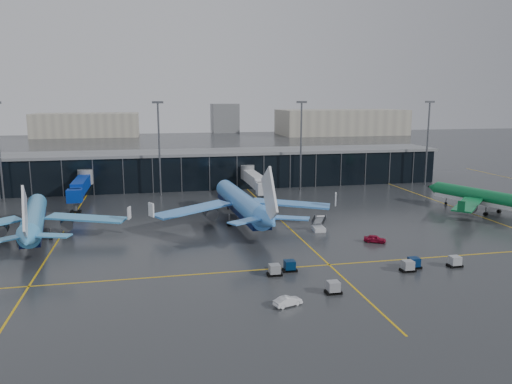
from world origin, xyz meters
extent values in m
plane|color=#282B2D|center=(0.00, 0.00, 0.00)|extent=(600.00, 600.00, 0.00)
cube|color=black|center=(0.00, 62.00, 5.00)|extent=(140.00, 16.00, 10.00)
cube|color=slate|center=(0.00, 62.00, 10.30)|extent=(142.00, 17.00, 0.80)
cylinder|color=#595B60|center=(-35.00, 53.50, 5.20)|extent=(4.00, 4.00, 4.00)
cube|color=navy|center=(-35.00, 40.00, 4.40)|extent=(3.00, 24.00, 3.00)
cylinder|color=#595B60|center=(-35.00, 32.50, 1.30)|extent=(1.00, 1.00, 2.60)
cylinder|color=#595B60|center=(10.00, 53.50, 5.20)|extent=(4.00, 4.00, 4.00)
cube|color=silver|center=(10.00, 40.00, 4.40)|extent=(3.00, 24.00, 3.00)
cylinder|color=#595B60|center=(10.00, 32.50, 1.30)|extent=(1.00, 1.00, 2.60)
cylinder|color=#595B60|center=(-55.00, 50.00, 12.50)|extent=(0.50, 0.50, 25.00)
cylinder|color=#595B60|center=(-15.00, 50.00, 12.50)|extent=(0.50, 0.50, 25.00)
cube|color=#595B60|center=(-15.00, 50.00, 25.20)|extent=(3.00, 0.40, 0.60)
cylinder|color=#595B60|center=(25.00, 50.00, 12.50)|extent=(0.50, 0.50, 25.00)
cube|color=#595B60|center=(25.00, 50.00, 25.20)|extent=(3.00, 0.40, 0.60)
cylinder|color=#595B60|center=(65.00, 50.00, 12.50)|extent=(0.50, 0.50, 25.00)
cube|color=#595B60|center=(65.00, 50.00, 25.20)|extent=(3.00, 0.40, 0.60)
cube|color=#B2AD99|center=(120.00, 260.00, 9.00)|extent=(90.00, 42.00, 18.00)
cube|color=#B2AD99|center=(-60.00, 280.00, 8.00)|extent=(70.00, 38.00, 16.00)
cube|color=#B2AD99|center=(40.00, 300.00, 11.00)|extent=(20.00, 20.00, 22.00)
cube|color=gold|center=(-35.00, 20.00, 0.01)|extent=(0.30, 120.00, 0.02)
cube|color=gold|center=(10.00, 20.00, 0.01)|extent=(0.30, 120.00, 0.02)
cube|color=gold|center=(55.00, 20.00, 0.01)|extent=(0.30, 120.00, 0.02)
cube|color=gold|center=(10.00, -15.00, 0.01)|extent=(220.00, 0.30, 0.02)
cube|color=black|center=(22.45, -19.26, 0.18)|extent=(2.20, 1.50, 0.36)
cube|color=#051D46|center=(22.45, -19.26, 0.95)|extent=(1.60, 1.50, 1.50)
cube|color=black|center=(20.79, -20.41, 0.18)|extent=(2.20, 1.50, 0.36)
cube|color=gray|center=(20.79, -20.41, 0.95)|extent=(1.60, 1.50, 1.50)
cube|color=black|center=(29.18, -19.94, 0.18)|extent=(2.20, 1.50, 0.36)
cube|color=#979B9F|center=(29.18, -19.94, 0.95)|extent=(1.60, 1.50, 1.50)
cube|color=black|center=(2.98, -16.53, 0.18)|extent=(2.20, 1.50, 0.36)
cube|color=#051F41|center=(2.98, -16.53, 0.95)|extent=(1.60, 1.50, 1.50)
cube|color=black|center=(6.40, -26.35, 0.18)|extent=(2.20, 1.50, 0.36)
cube|color=gray|center=(6.40, -26.35, 0.95)|extent=(1.60, 1.50, 1.50)
cube|color=black|center=(0.24, -17.85, 0.18)|extent=(2.20, 1.50, 0.36)
cube|color=gray|center=(0.24, -17.85, 0.95)|extent=(1.60, 1.50, 1.50)
cube|color=silver|center=(15.21, 5.26, 0.40)|extent=(2.44, 3.36, 0.80)
cube|color=silver|center=(15.21, 5.26, 2.30)|extent=(1.82, 2.95, 2.29)
imported|color=maroon|center=(22.68, -4.76, 0.69)|extent=(4.31, 3.41, 1.38)
imported|color=silver|center=(-0.80, -29.09, 0.63)|extent=(4.04, 2.43, 1.26)
camera|label=1|loc=(-17.33, -87.25, 26.29)|focal=35.00mm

